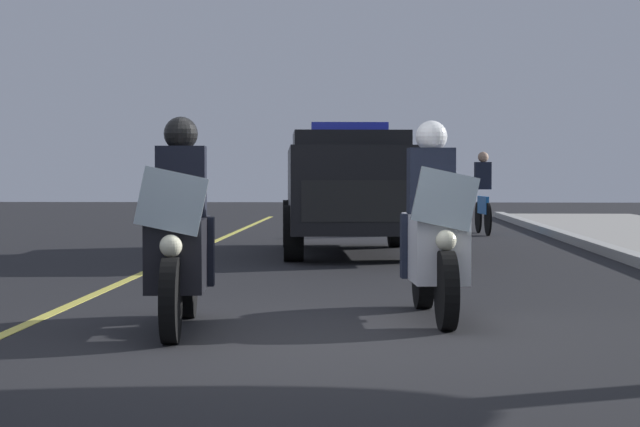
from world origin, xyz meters
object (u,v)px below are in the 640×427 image
Objects in this scene: police_motorcycle_lead_right at (434,238)px; police_suv at (350,185)px; police_motorcycle_lead_left at (179,243)px; cyclist_background at (483,193)px.

police_suv is (-7.93, -0.87, 0.37)m from police_motorcycle_lead_right.
police_suv reaches higher than police_motorcycle_lead_left.
police_motorcycle_lead_left is 2.23m from police_motorcycle_lead_right.
police_motorcycle_lead_right is 1.22× the size of cyclist_background.
cyclist_background is at bearing 155.11° from police_suv.
cyclist_background is at bearing 165.07° from police_motorcycle_lead_left.
police_suv reaches higher than cyclist_background.
police_motorcycle_lead_left is 0.43× the size of police_suv.
cyclist_background is at bearing 172.65° from police_motorcycle_lead_right.
police_motorcycle_lead_left reaches higher than cyclist_background.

